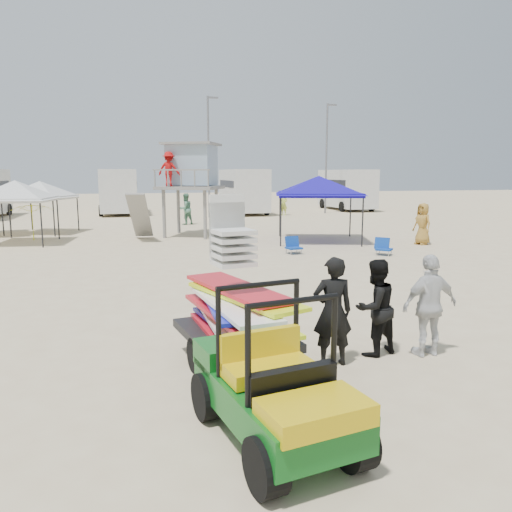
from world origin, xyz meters
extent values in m
plane|color=beige|center=(0.00, 0.00, 0.00)|extent=(140.00, 140.00, 0.00)
cube|color=#0D5717|center=(-0.45, -1.83, 0.50)|extent=(1.55, 2.44, 0.40)
cube|color=gold|center=(-0.45, -1.83, 0.74)|extent=(1.14, 0.82, 0.22)
cylinder|color=black|center=(-0.95, -2.64, 0.29)|extent=(0.36, 0.62, 0.58)
cube|color=black|center=(-0.45, 0.47, 0.51)|extent=(1.77, 2.28, 0.13)
cylinder|color=black|center=(-1.04, 0.47, 0.27)|extent=(0.32, 0.57, 0.54)
imported|color=black|center=(1.05, 0.17, 0.86)|extent=(0.68, 0.49, 1.73)
imported|color=black|center=(1.90, 0.42, 0.81)|extent=(0.93, 0.82, 1.61)
imported|color=silver|center=(2.75, 0.17, 0.85)|extent=(1.02, 0.49, 1.70)
cylinder|color=gray|center=(-0.30, 16.03, 1.12)|extent=(0.16, 0.16, 2.24)
cube|color=gray|center=(0.68, 17.01, 2.31)|extent=(3.55, 3.55, 0.14)
cube|color=#92A8BC|center=(0.68, 17.28, 3.35)|extent=(2.61, 2.48, 1.88)
imported|color=#B20F0F|center=(-0.03, 16.12, 3.16)|extent=(1.01, 0.58, 1.57)
cylinder|color=black|center=(4.28, 12.24, 1.06)|extent=(0.06, 0.06, 2.12)
pyramid|color=#170E99|center=(5.95, 13.91, 2.87)|extent=(4.31, 4.31, 0.80)
cube|color=#170E99|center=(5.95, 13.91, 2.07)|extent=(4.31, 4.31, 0.18)
pyramid|color=silver|center=(-6.79, 16.11, 2.69)|extent=(3.08, 3.08, 0.80)
cube|color=silver|center=(-6.79, 16.11, 1.89)|extent=(3.08, 3.08, 0.18)
cylinder|color=black|center=(-7.76, 18.69, 0.92)|extent=(0.06, 0.06, 1.84)
pyramid|color=silver|center=(-6.47, 19.97, 2.59)|extent=(3.46, 3.46, 0.80)
cube|color=silver|center=(-6.47, 19.97, 1.79)|extent=(3.46, 3.46, 0.18)
imported|color=#F6FB16|center=(-6.38, 17.05, 0.84)|extent=(2.22, 2.24, 1.67)
cube|color=#0E3798|center=(3.82, 10.73, 0.22)|extent=(0.61, 0.58, 0.06)
cube|color=#0E3798|center=(3.82, 10.97, 0.42)|extent=(0.56, 0.25, 0.44)
cylinder|color=#B2B2B7|center=(3.60, 10.53, 0.10)|extent=(0.03, 0.03, 0.20)
cube|color=#0D3895|center=(6.94, 9.64, 0.22)|extent=(0.74, 0.73, 0.06)
cube|color=#0D3895|center=(6.94, 9.88, 0.42)|extent=(0.51, 0.49, 0.44)
cylinder|color=#B2B2B7|center=(6.72, 9.44, 0.10)|extent=(0.03, 0.03, 0.20)
cube|color=silver|center=(-3.00, 31.50, 1.75)|extent=(2.50, 6.50, 3.00)
cube|color=black|center=(-3.00, 31.50, 2.20)|extent=(2.54, 5.20, 0.50)
cylinder|color=black|center=(-4.25, 29.42, 0.40)|extent=(0.25, 0.80, 0.80)
cube|color=silver|center=(6.00, 30.00, 1.75)|extent=(2.50, 7.00, 3.00)
cube|color=black|center=(6.00, 30.00, 2.20)|extent=(2.54, 5.60, 0.50)
cylinder|color=black|center=(4.75, 27.76, 0.40)|extent=(0.25, 0.80, 0.80)
cube|color=silver|center=(15.00, 31.50, 1.75)|extent=(2.50, 6.60, 3.00)
cube|color=black|center=(15.00, 31.50, 2.20)|extent=(2.54, 5.28, 0.50)
cylinder|color=black|center=(13.75, 29.39, 0.40)|extent=(0.25, 0.80, 0.80)
cylinder|color=slate|center=(3.00, 27.00, 4.00)|extent=(0.14, 0.14, 8.00)
cylinder|color=slate|center=(12.00, 28.50, 4.00)|extent=(0.14, 0.14, 8.00)
imported|color=#538B6D|center=(0.95, 22.48, 0.91)|extent=(1.11, 1.03, 1.82)
imported|color=#BBCC4C|center=(8.42, 27.43, 0.81)|extent=(0.67, 0.70, 1.61)
imported|color=olive|center=(9.85, 11.84, 0.87)|extent=(0.77, 0.98, 1.75)
camera|label=1|loc=(-1.87, -6.85, 2.99)|focal=35.00mm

